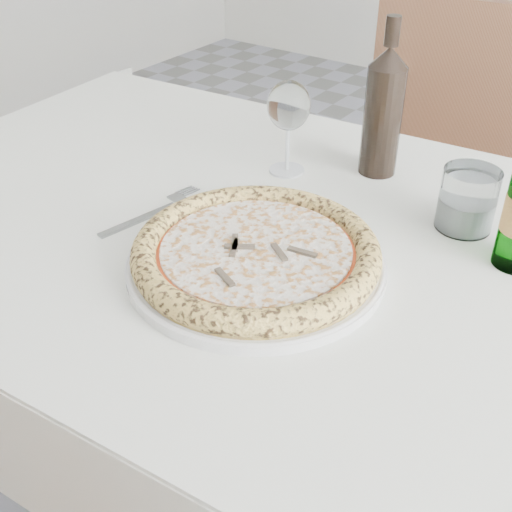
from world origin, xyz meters
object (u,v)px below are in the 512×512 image
object	(u,v)px
wine_glass	(289,108)
tumbler	(467,203)
pizza	(256,252)
dining_table	(294,285)
wine_bottle	(383,110)
chair_far	(426,175)
plate	(256,263)

from	to	relation	value
wine_glass	tumbler	world-z (taller)	wine_glass
pizza	tumbler	distance (m)	0.32
dining_table	wine_bottle	xyz separation A→B (m)	(-0.00, 0.25, 0.20)
dining_table	wine_glass	size ratio (longest dim) A/B	9.56
chair_far	pizza	bearing A→B (deg)	-84.60
chair_far	wine_bottle	world-z (taller)	wine_bottle
wine_glass	chair_far	bearing A→B (deg)	85.25
wine_glass	tumbler	distance (m)	0.32
pizza	wine_bottle	world-z (taller)	wine_bottle
pizza	plate	bearing A→B (deg)	60.00
plate	wine_glass	distance (m)	0.31
chair_far	tumbler	world-z (taller)	chair_far
dining_table	plate	size ratio (longest dim) A/B	4.39
chair_far	plate	size ratio (longest dim) A/B	2.69
chair_far	pizza	world-z (taller)	chair_far
pizza	tumbler	bearing A→B (deg)	54.94
chair_far	dining_table	bearing A→B (deg)	-83.86
dining_table	chair_far	xyz separation A→B (m)	(-0.08, 0.73, -0.14)
dining_table	chair_far	bearing A→B (deg)	96.14
dining_table	tumbler	xyz separation A→B (m)	(0.19, 0.16, 0.13)
plate	pizza	bearing A→B (deg)	-120.00
dining_table	plate	bearing A→B (deg)	-90.00
dining_table	wine_bottle	distance (m)	0.32
wine_bottle	chair_far	bearing A→B (deg)	99.30
dining_table	pizza	world-z (taller)	pizza
chair_far	tumbler	xyz separation A→B (m)	(0.26, -0.57, 0.26)
dining_table	tumbler	size ratio (longest dim) A/B	16.51
dining_table	plate	world-z (taller)	plate
plate	dining_table	bearing A→B (deg)	90.00
pizza	wine_glass	xyz separation A→B (m)	(-0.13, 0.27, 0.09)
tumbler	plate	bearing A→B (deg)	-125.06
dining_table	pizza	distance (m)	0.15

